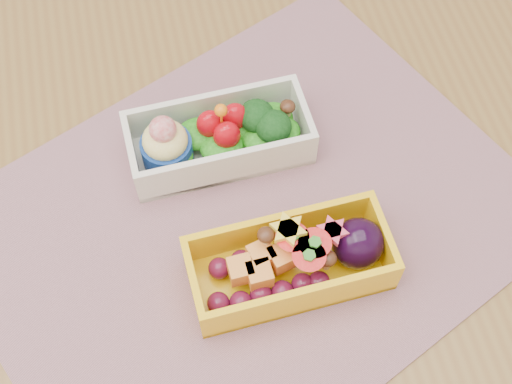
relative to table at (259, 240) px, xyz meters
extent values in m
cube|color=brown|center=(0.00, 0.00, 0.08)|extent=(1.20, 0.80, 0.04)
cube|color=#A4717F|center=(-0.01, -0.03, 0.10)|extent=(0.56, 0.51, 0.00)
cube|color=silver|center=(-0.03, 0.05, 0.12)|extent=(0.16, 0.08, 0.04)
ellipsoid|color=green|center=(-0.03, 0.05, 0.12)|extent=(0.15, 0.07, 0.02)
cylinder|color=navy|center=(-0.07, 0.04, 0.12)|extent=(0.05, 0.05, 0.03)
sphere|color=red|center=(-0.07, 0.04, 0.16)|extent=(0.02, 0.02, 0.02)
ellipsoid|color=#B40611|center=(-0.03, 0.06, 0.14)|extent=(0.02, 0.02, 0.03)
ellipsoid|color=#B40611|center=(-0.02, 0.04, 0.14)|extent=(0.02, 0.02, 0.03)
ellipsoid|color=#B40611|center=(-0.01, 0.06, 0.14)|extent=(0.02, 0.02, 0.03)
sphere|color=orange|center=(-0.02, 0.05, 0.16)|extent=(0.01, 0.01, 0.01)
ellipsoid|color=black|center=(0.01, 0.06, 0.14)|extent=(0.03, 0.03, 0.03)
ellipsoid|color=black|center=(0.02, 0.04, 0.14)|extent=(0.03, 0.03, 0.03)
ellipsoid|color=#3F2111|center=(0.04, 0.06, 0.14)|extent=(0.01, 0.01, 0.01)
cube|color=#F0B50C|center=(0.01, -0.08, 0.12)|extent=(0.16, 0.08, 0.04)
ellipsoid|color=#58102D|center=(-0.03, -0.09, 0.12)|extent=(0.09, 0.05, 0.02)
cube|color=orange|center=(-0.02, -0.08, 0.13)|extent=(0.04, 0.04, 0.02)
cone|color=red|center=(0.01, -0.07, 0.14)|extent=(0.03, 0.03, 0.03)
cone|color=red|center=(0.03, -0.08, 0.14)|extent=(0.03, 0.03, 0.03)
cone|color=red|center=(0.02, -0.09, 0.14)|extent=(0.03, 0.03, 0.03)
cylinder|color=yellow|center=(0.01, -0.07, 0.15)|extent=(0.03, 0.03, 0.01)
cylinder|color=#E53F5B|center=(0.04, -0.07, 0.15)|extent=(0.03, 0.03, 0.01)
ellipsoid|color=#3F2111|center=(-0.01, -0.07, 0.13)|extent=(0.01, 0.01, 0.01)
ellipsoid|color=#3F2111|center=(0.03, -0.09, 0.13)|extent=(0.01, 0.01, 0.01)
ellipsoid|color=black|center=(0.06, -0.08, 0.13)|extent=(0.04, 0.04, 0.05)
camera|label=1|loc=(-0.07, -0.30, 0.64)|focal=49.75mm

